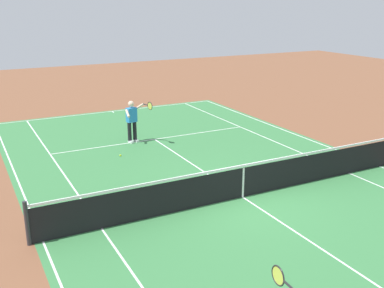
{
  "coord_description": "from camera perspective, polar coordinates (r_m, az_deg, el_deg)",
  "views": [
    {
      "loc": [
        -9.96,
        6.77,
        5.32
      ],
      "look_at": [
        2.59,
        0.27,
        0.9
      ],
      "focal_mm": 42.85,
      "sensor_mm": 36.0,
      "label": 1
    }
  ],
  "objects": [
    {
      "name": "tennis_player_near",
      "position": [
        17.97,
        -7.43,
        3.07
      ],
      "size": [
        1.0,
        0.85,
        1.7
      ],
      "color": "black",
      "rests_on": "ground_plane"
    },
    {
      "name": "tennis_net",
      "position": [
        12.98,
        6.36,
        -4.59
      ],
      "size": [
        0.1,
        11.7,
        1.08
      ],
      "color": "#2D2D33",
      "rests_on": "ground_plane"
    },
    {
      "name": "tennis_ball",
      "position": [
        16.61,
        -8.91,
        -1.41
      ],
      "size": [
        0.07,
        0.07,
        0.07
      ],
      "primitive_type": "sphere",
      "color": "#CCE01E",
      "rests_on": "ground_plane"
    },
    {
      "name": "ground_plane",
      "position": [
        13.17,
        6.29,
        -6.58
      ],
      "size": [
        60.0,
        60.0,
        0.0
      ],
      "primitive_type": "plane",
      "color": "brown"
    },
    {
      "name": "court_slab",
      "position": [
        13.17,
        6.29,
        -6.57
      ],
      "size": [
        24.2,
        11.4,
        0.0
      ],
      "primitive_type": "cube",
      "color": "#387A42",
      "rests_on": "ground_plane"
    },
    {
      "name": "court_line_markings",
      "position": [
        13.17,
        6.29,
        -6.56
      ],
      "size": [
        23.85,
        11.05,
        0.01
      ],
      "color": "white",
      "rests_on": "ground_plane"
    }
  ]
}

